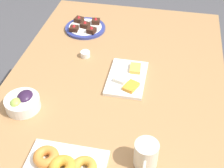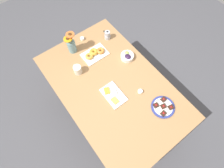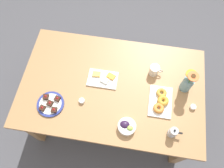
{
  "view_description": "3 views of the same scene",
  "coord_description": "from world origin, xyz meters",
  "px_view_note": "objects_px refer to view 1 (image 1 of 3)",
  "views": [
    {
      "loc": [
        1.0,
        0.2,
        1.67
      ],
      "look_at": [
        0.0,
        0.0,
        0.78
      ],
      "focal_mm": 50.0,
      "sensor_mm": 36.0,
      "label": 1
    },
    {
      "loc": [
        -0.62,
        0.47,
        2.35
      ],
      "look_at": [
        0.0,
        0.0,
        0.78
      ],
      "focal_mm": 28.0,
      "sensor_mm": 36.0,
      "label": 2
    },
    {
      "loc": [
        0.13,
        -0.78,
        2.47
      ],
      "look_at": [
        0.0,
        0.0,
        0.78
      ],
      "focal_mm": 35.0,
      "sensor_mm": 36.0,
      "label": 3
    }
  ],
  "objects_px": {
    "coffee_mug": "(146,154)",
    "dessert_plate": "(85,27)",
    "cheese_platter": "(127,78)",
    "jam_cup_honey": "(85,54)",
    "croissant_platter": "(64,166)",
    "dining_table": "(112,104)",
    "grape_bowl": "(23,102)"
  },
  "relations": [
    {
      "from": "croissant_platter",
      "to": "coffee_mug",
      "type": "bearing_deg",
      "value": 106.72
    },
    {
      "from": "grape_bowl",
      "to": "jam_cup_honey",
      "type": "relative_size",
      "value": 3.0
    },
    {
      "from": "grape_bowl",
      "to": "croissant_platter",
      "type": "height_order",
      "value": "grape_bowl"
    },
    {
      "from": "croissant_platter",
      "to": "dessert_plate",
      "type": "distance_m",
      "value": 0.92
    },
    {
      "from": "croissant_platter",
      "to": "dessert_plate",
      "type": "height_order",
      "value": "same"
    },
    {
      "from": "dining_table",
      "to": "cheese_platter",
      "type": "relative_size",
      "value": 6.15
    },
    {
      "from": "croissant_platter",
      "to": "jam_cup_honey",
      "type": "xyz_separation_m",
      "value": [
        -0.65,
        -0.1,
        -0.01
      ]
    },
    {
      "from": "dining_table",
      "to": "cheese_platter",
      "type": "distance_m",
      "value": 0.14
    },
    {
      "from": "coffee_mug",
      "to": "croissant_platter",
      "type": "bearing_deg",
      "value": -73.28
    },
    {
      "from": "cheese_platter",
      "to": "dessert_plate",
      "type": "distance_m",
      "value": 0.49
    },
    {
      "from": "cheese_platter",
      "to": "dessert_plate",
      "type": "relative_size",
      "value": 1.15
    },
    {
      "from": "dessert_plate",
      "to": "cheese_platter",
      "type": "bearing_deg",
      "value": 38.07
    },
    {
      "from": "grape_bowl",
      "to": "jam_cup_honey",
      "type": "bearing_deg",
      "value": 158.35
    },
    {
      "from": "coffee_mug",
      "to": "cheese_platter",
      "type": "height_order",
      "value": "coffee_mug"
    },
    {
      "from": "jam_cup_honey",
      "to": "dessert_plate",
      "type": "bearing_deg",
      "value": -164.78
    },
    {
      "from": "cheese_platter",
      "to": "jam_cup_honey",
      "type": "xyz_separation_m",
      "value": [
        -0.14,
        -0.24,
        0.0
      ]
    },
    {
      "from": "grape_bowl",
      "to": "dessert_plate",
      "type": "xyz_separation_m",
      "value": [
        -0.65,
        0.09,
        -0.02
      ]
    },
    {
      "from": "croissant_platter",
      "to": "cheese_platter",
      "type": "bearing_deg",
      "value": 165.32
    },
    {
      "from": "cheese_platter",
      "to": "croissant_platter",
      "type": "bearing_deg",
      "value": -14.68
    },
    {
      "from": "grape_bowl",
      "to": "croissant_platter",
      "type": "bearing_deg",
      "value": 45.71
    },
    {
      "from": "coffee_mug",
      "to": "dessert_plate",
      "type": "distance_m",
      "value": 0.93
    },
    {
      "from": "dining_table",
      "to": "cheese_platter",
      "type": "height_order",
      "value": "cheese_platter"
    },
    {
      "from": "dining_table",
      "to": "cheese_platter",
      "type": "xyz_separation_m",
      "value": [
        -0.09,
        0.05,
        0.1
      ]
    },
    {
      "from": "dining_table",
      "to": "coffee_mug",
      "type": "height_order",
      "value": "coffee_mug"
    },
    {
      "from": "cheese_platter",
      "to": "croissant_platter",
      "type": "distance_m",
      "value": 0.53
    },
    {
      "from": "coffee_mug",
      "to": "dessert_plate",
      "type": "xyz_separation_m",
      "value": [
        -0.82,
        -0.44,
        -0.04
      ]
    },
    {
      "from": "grape_bowl",
      "to": "jam_cup_honey",
      "type": "height_order",
      "value": "grape_bowl"
    },
    {
      "from": "coffee_mug",
      "to": "dessert_plate",
      "type": "height_order",
      "value": "coffee_mug"
    },
    {
      "from": "coffee_mug",
      "to": "jam_cup_honey",
      "type": "bearing_deg",
      "value": -147.04
    },
    {
      "from": "coffee_mug",
      "to": "cheese_platter",
      "type": "xyz_separation_m",
      "value": [
        -0.43,
        -0.13,
        -0.04
      ]
    },
    {
      "from": "grape_bowl",
      "to": "dessert_plate",
      "type": "height_order",
      "value": "grape_bowl"
    },
    {
      "from": "cheese_platter",
      "to": "jam_cup_honey",
      "type": "bearing_deg",
      "value": -120.01
    }
  ]
}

